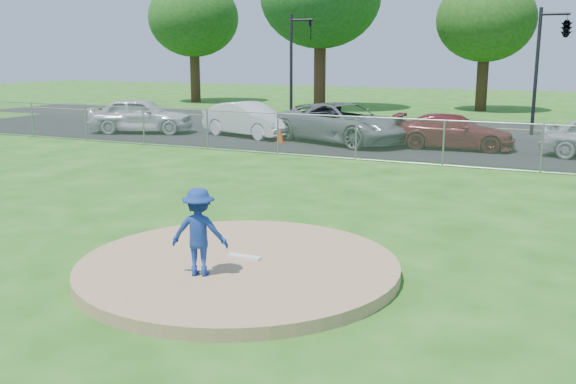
% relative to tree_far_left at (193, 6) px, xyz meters
% --- Properties ---
extents(ground, '(120.00, 120.00, 0.00)m').
position_rel_tree_far_left_xyz_m(ground, '(22.00, -23.00, -7.06)').
color(ground, '#1C5312').
rests_on(ground, ground).
extents(pitchers_mound, '(5.40, 5.40, 0.20)m').
position_rel_tree_far_left_xyz_m(pitchers_mound, '(22.00, -33.00, -6.96)').
color(pitchers_mound, '#9A7854').
rests_on(pitchers_mound, ground).
extents(pitching_rubber, '(0.60, 0.15, 0.04)m').
position_rel_tree_far_left_xyz_m(pitching_rubber, '(22.00, -32.80, -6.84)').
color(pitching_rubber, white).
rests_on(pitching_rubber, pitchers_mound).
extents(chain_link_fence, '(40.00, 0.06, 1.50)m').
position_rel_tree_far_left_xyz_m(chain_link_fence, '(22.00, -21.00, -6.31)').
color(chain_link_fence, gray).
rests_on(chain_link_fence, ground).
extents(parking_lot, '(50.00, 8.00, 0.01)m').
position_rel_tree_far_left_xyz_m(parking_lot, '(22.00, -16.50, -7.05)').
color(parking_lot, black).
rests_on(parking_lot, ground).
extents(street, '(60.00, 7.00, 0.01)m').
position_rel_tree_far_left_xyz_m(street, '(22.00, -9.00, -7.06)').
color(street, black).
rests_on(street, ground).
extents(tree_far_left, '(6.72, 6.72, 10.74)m').
position_rel_tree_far_left_xyz_m(tree_far_left, '(0.00, 0.00, 0.00)').
color(tree_far_left, '#362213').
rests_on(tree_far_left, ground).
extents(tree_center, '(6.16, 6.16, 9.84)m').
position_rel_tree_far_left_xyz_m(tree_center, '(21.00, 1.00, -0.59)').
color(tree_center, '#332012').
rests_on(tree_center, ground).
extents(traffic_signal_left, '(1.28, 0.20, 5.60)m').
position_rel_tree_far_left_xyz_m(traffic_signal_left, '(13.24, -11.00, -3.70)').
color(traffic_signal_left, black).
rests_on(traffic_signal_left, ground).
extents(traffic_signal_center, '(1.42, 2.48, 5.60)m').
position_rel_tree_far_left_xyz_m(traffic_signal_center, '(25.97, -11.00, -2.45)').
color(traffic_signal_center, black).
rests_on(traffic_signal_center, ground).
extents(pitcher, '(1.01, 0.76, 1.39)m').
position_rel_tree_far_left_xyz_m(pitcher, '(21.77, -33.82, -6.16)').
color(pitcher, navy).
rests_on(pitcher, pitchers_mound).
extents(traffic_cone, '(0.31, 0.31, 0.61)m').
position_rel_tree_far_left_xyz_m(traffic_cone, '(15.71, -18.08, -6.74)').
color(traffic_cone, '#DA430B').
rests_on(traffic_cone, parking_lot).
extents(parked_car_silver, '(5.12, 3.44, 1.62)m').
position_rel_tree_far_left_xyz_m(parked_car_silver, '(8.43, -17.76, -6.24)').
color(parked_car_silver, silver).
rests_on(parked_car_silver, parking_lot).
extents(parked_car_white, '(4.82, 2.87, 1.50)m').
position_rel_tree_far_left_xyz_m(parked_car_white, '(13.62, -16.89, -6.30)').
color(parked_car_white, silver).
rests_on(parked_car_white, parking_lot).
extents(parked_car_gray, '(6.47, 4.68, 1.64)m').
position_rel_tree_far_left_xyz_m(parked_car_gray, '(18.11, -17.13, -6.23)').
color(parked_car_gray, slate).
rests_on(parked_car_gray, parking_lot).
extents(parked_car_darkred, '(4.69, 2.17, 1.33)m').
position_rel_tree_far_left_xyz_m(parked_car_darkred, '(22.58, -16.91, -6.39)').
color(parked_car_darkred, maroon).
rests_on(parked_car_darkred, parking_lot).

